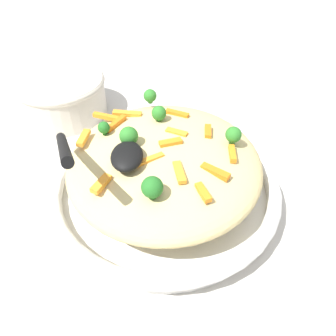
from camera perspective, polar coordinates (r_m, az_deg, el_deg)
The scene contains 25 objects.
ground_plane at distance 0.51m, azimuth -0.00°, elevation -5.39°, with size 2.40×2.40×0.00m, color beige.
serving_bowl at distance 0.49m, azimuth -0.00°, elevation -3.47°, with size 0.33×0.33×0.04m.
pasta_mound at distance 0.46m, azimuth -0.00°, elevation 0.95°, with size 0.28×0.27×0.07m, color #D1BA7A.
carrot_piece_0 at distance 0.46m, azimuth 2.10°, elevation 6.11°, with size 0.03×0.01×0.01m, color orange.
carrot_piece_1 at distance 0.44m, azimuth 1.07°, elevation 4.58°, with size 0.03×0.01×0.01m, color orange.
carrot_piece_2 at distance 0.41m, azimuth -2.59°, elevation 1.36°, with size 0.04×0.01×0.01m, color orange.
carrot_piece_3 at distance 0.38m, azimuth 6.78°, elevation -4.16°, with size 0.03×0.01×0.01m, color orange.
carrot_piece_4 at distance 0.40m, azimuth 2.67°, elevation -0.71°, with size 0.04×0.01×0.01m, color orange.
carrot_piece_5 at distance 0.40m, azimuth -10.70°, elevation -2.65°, with size 0.03×0.01×0.01m, color orange.
carrot_piece_6 at distance 0.49m, azimuth -8.36°, elevation 7.54°, with size 0.04×0.01×0.01m, color orange.
carrot_piece_7 at distance 0.47m, azimuth 7.47°, elevation 6.26°, with size 0.03×0.01×0.01m, color orange.
carrot_piece_8 at distance 0.51m, azimuth -6.48°, elevation 9.29°, with size 0.04×0.01×0.01m, color orange.
carrot_piece_9 at distance 0.44m, azimuth 11.60°, elevation 2.44°, with size 0.03×0.01×0.01m, color orange.
carrot_piece_10 at distance 0.50m, azimuth 2.13°, elevation 9.26°, with size 0.04×0.01×0.01m, color orange.
carrot_piece_11 at distance 0.41m, azimuth 8.77°, elevation -0.62°, with size 0.04×0.01×0.01m, color orange.
carrot_piece_12 at distance 0.51m, azimuth -10.05°, elevation 8.67°, with size 0.04×0.01×0.01m, color orange.
carrot_piece_13 at distance 0.47m, azimuth -13.71°, elevation 5.07°, with size 0.03×0.01×0.01m, color orange.
broccoli_floret_0 at distance 0.45m, azimuth 11.77°, elevation 5.58°, with size 0.02×0.02×0.03m.
broccoli_floret_1 at distance 0.37m, azimuth -1.96°, elevation -3.35°, with size 0.03×0.03×0.03m.
broccoli_floret_2 at distance 0.43m, azimuth -6.10°, elevation 5.47°, with size 0.02×0.02×0.03m.
broccoli_floret_3 at distance 0.48m, azimuth -0.98°, elevation 9.36°, with size 0.02×0.02×0.03m.
broccoli_floret_4 at distance 0.53m, azimuth -2.56°, elevation 12.26°, with size 0.02×0.02×0.02m.
broccoli_floret_5 at distance 0.47m, azimuth -10.36°, elevation 6.82°, with size 0.02×0.02×0.02m.
serving_spoon at distance 0.40m, azimuth -9.89°, elevation 2.52°, with size 0.14×0.12×0.08m.
companion_bowl at distance 0.70m, azimuth -17.33°, elevation 11.90°, with size 0.17×0.17×0.08m.
Camera 1 is at (0.35, -0.00, 0.38)m, focal length 35.53 mm.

